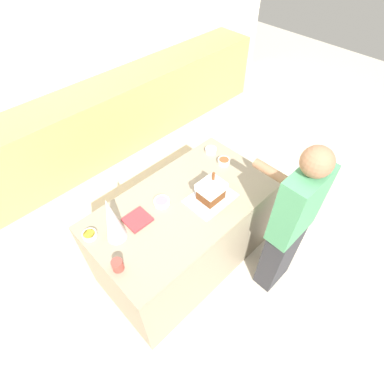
{
  "coord_description": "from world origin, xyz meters",
  "views": [
    {
      "loc": [
        -1.03,
        -1.16,
        2.73
      ],
      "look_at": [
        0.1,
        0.0,
        0.94
      ],
      "focal_mm": 28.0,
      "sensor_mm": 36.0,
      "label": 1
    }
  ],
  "objects_px": {
    "candy_bowl_far_right": "(162,202)",
    "mug": "(118,265)",
    "gingerbread_house": "(211,191)",
    "candy_bowl_behind_tray": "(224,161)",
    "baking_tray": "(211,198)",
    "candy_bowl_center_rear": "(211,150)",
    "person": "(290,225)",
    "cookbook": "(137,220)",
    "decorative_tree": "(112,220)",
    "candy_bowl_near_tray_right": "(90,235)"
  },
  "relations": [
    {
      "from": "candy_bowl_far_right",
      "to": "mug",
      "type": "distance_m",
      "value": 0.62
    },
    {
      "from": "gingerbread_house",
      "to": "candy_bowl_far_right",
      "type": "bearing_deg",
      "value": 143.54
    },
    {
      "from": "candy_bowl_far_right",
      "to": "candy_bowl_behind_tray",
      "type": "distance_m",
      "value": 0.72
    },
    {
      "from": "gingerbread_house",
      "to": "mug",
      "type": "bearing_deg",
      "value": 179.72
    },
    {
      "from": "baking_tray",
      "to": "gingerbread_house",
      "type": "bearing_deg",
      "value": 29.21
    },
    {
      "from": "gingerbread_house",
      "to": "candy_bowl_far_right",
      "type": "height_order",
      "value": "gingerbread_house"
    },
    {
      "from": "candy_bowl_center_rear",
      "to": "mug",
      "type": "relative_size",
      "value": 1.22
    },
    {
      "from": "candy_bowl_center_rear",
      "to": "person",
      "type": "height_order",
      "value": "person"
    },
    {
      "from": "baking_tray",
      "to": "cookbook",
      "type": "distance_m",
      "value": 0.61
    },
    {
      "from": "baking_tray",
      "to": "decorative_tree",
      "type": "distance_m",
      "value": 0.82
    },
    {
      "from": "gingerbread_house",
      "to": "decorative_tree",
      "type": "relative_size",
      "value": 0.56
    },
    {
      "from": "person",
      "to": "gingerbread_house",
      "type": "bearing_deg",
      "value": 115.2
    },
    {
      "from": "person",
      "to": "baking_tray",
      "type": "bearing_deg",
      "value": 115.24
    },
    {
      "from": "decorative_tree",
      "to": "mug",
      "type": "xyz_separation_m",
      "value": [
        -0.14,
        -0.22,
        -0.16
      ]
    },
    {
      "from": "baking_tray",
      "to": "candy_bowl_far_right",
      "type": "distance_m",
      "value": 0.4
    },
    {
      "from": "candy_bowl_behind_tray",
      "to": "candy_bowl_center_rear",
      "type": "xyz_separation_m",
      "value": [
        0.03,
        0.19,
        -0.0
      ]
    },
    {
      "from": "gingerbread_house",
      "to": "candy_bowl_near_tray_right",
      "type": "distance_m",
      "value": 0.97
    },
    {
      "from": "gingerbread_house",
      "to": "candy_bowl_near_tray_right",
      "type": "relative_size",
      "value": 2.16
    },
    {
      "from": "gingerbread_house",
      "to": "cookbook",
      "type": "height_order",
      "value": "gingerbread_house"
    },
    {
      "from": "candy_bowl_near_tray_right",
      "to": "cookbook",
      "type": "bearing_deg",
      "value": -20.41
    },
    {
      "from": "gingerbread_house",
      "to": "candy_bowl_center_rear",
      "type": "height_order",
      "value": "gingerbread_house"
    },
    {
      "from": "gingerbread_house",
      "to": "candy_bowl_behind_tray",
      "type": "relative_size",
      "value": 2.08
    },
    {
      "from": "candy_bowl_behind_tray",
      "to": "mug",
      "type": "height_order",
      "value": "mug"
    },
    {
      "from": "baking_tray",
      "to": "candy_bowl_behind_tray",
      "type": "relative_size",
      "value": 3.55
    },
    {
      "from": "person",
      "to": "decorative_tree",
      "type": "bearing_deg",
      "value": 141.75
    },
    {
      "from": "decorative_tree",
      "to": "mug",
      "type": "bearing_deg",
      "value": -122.76
    },
    {
      "from": "decorative_tree",
      "to": "person",
      "type": "xyz_separation_m",
      "value": [
        1.04,
        -0.82,
        -0.26
      ]
    },
    {
      "from": "baking_tray",
      "to": "mug",
      "type": "xyz_separation_m",
      "value": [
        -0.9,
        0.0,
        0.04
      ]
    },
    {
      "from": "candy_bowl_far_right",
      "to": "candy_bowl_center_rear",
      "type": "xyz_separation_m",
      "value": [
        0.75,
        0.16,
        0.0
      ]
    },
    {
      "from": "decorative_tree",
      "to": "mug",
      "type": "distance_m",
      "value": 0.31
    },
    {
      "from": "decorative_tree",
      "to": "candy_bowl_behind_tray",
      "type": "distance_m",
      "value": 1.17
    },
    {
      "from": "baking_tray",
      "to": "candy_bowl_behind_tray",
      "type": "bearing_deg",
      "value": 27.83
    },
    {
      "from": "gingerbread_house",
      "to": "candy_bowl_behind_tray",
      "type": "xyz_separation_m",
      "value": [
        0.4,
        0.21,
        -0.07
      ]
    },
    {
      "from": "candy_bowl_near_tray_right",
      "to": "mug",
      "type": "xyz_separation_m",
      "value": [
        0.0,
        -0.36,
        0.02
      ]
    },
    {
      "from": "candy_bowl_near_tray_right",
      "to": "candy_bowl_center_rear",
      "type": "bearing_deg",
      "value": 1.45
    },
    {
      "from": "candy_bowl_far_right",
      "to": "candy_bowl_near_tray_right",
      "type": "xyz_separation_m",
      "value": [
        -0.58,
        0.13,
        -0.0
      ]
    },
    {
      "from": "baking_tray",
      "to": "candy_bowl_far_right",
      "type": "relative_size",
      "value": 3.05
    },
    {
      "from": "candy_bowl_near_tray_right",
      "to": "person",
      "type": "relative_size",
      "value": 0.07
    },
    {
      "from": "cookbook",
      "to": "decorative_tree",
      "type": "bearing_deg",
      "value": -176.18
    },
    {
      "from": "candy_bowl_center_rear",
      "to": "candy_bowl_behind_tray",
      "type": "bearing_deg",
      "value": -98.94
    },
    {
      "from": "baking_tray",
      "to": "person",
      "type": "distance_m",
      "value": 0.66
    },
    {
      "from": "gingerbread_house",
      "to": "candy_bowl_behind_tray",
      "type": "bearing_deg",
      "value": 27.83
    },
    {
      "from": "gingerbread_house",
      "to": "baking_tray",
      "type": "bearing_deg",
      "value": -150.79
    },
    {
      "from": "decorative_tree",
      "to": "baking_tray",
      "type": "bearing_deg",
      "value": -16.56
    },
    {
      "from": "cookbook",
      "to": "mug",
      "type": "xyz_separation_m",
      "value": [
        -0.34,
        -0.23,
        0.03
      ]
    },
    {
      "from": "candy_bowl_near_tray_right",
      "to": "mug",
      "type": "bearing_deg",
      "value": -89.93
    },
    {
      "from": "candy_bowl_far_right",
      "to": "cookbook",
      "type": "height_order",
      "value": "candy_bowl_far_right"
    },
    {
      "from": "mug",
      "to": "person",
      "type": "relative_size",
      "value": 0.05
    },
    {
      "from": "gingerbread_house",
      "to": "person",
      "type": "xyz_separation_m",
      "value": [
        0.28,
        -0.59,
        -0.15
      ]
    },
    {
      "from": "person",
      "to": "candy_bowl_behind_tray",
      "type": "bearing_deg",
      "value": 81.64
    }
  ]
}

